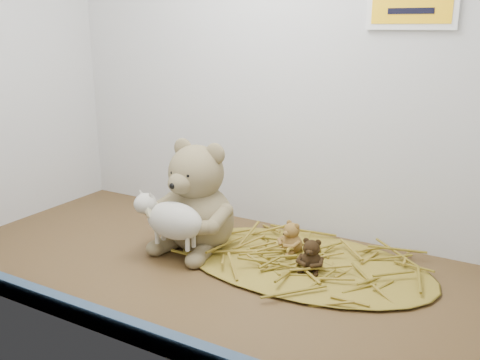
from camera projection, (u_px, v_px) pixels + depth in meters
The scene contains 7 objects.
alcove_shell at pixel (233, 47), 107.30cm from camera, with size 120.40×60.20×90.40cm.
front_rail at pixel (116, 325), 87.90cm from camera, with size 119.28×2.20×3.60cm, color #334562.
straw_bed at pixel (301, 262), 114.07cm from camera, with size 57.46×33.36×1.11cm, color olive.
main_teddy at pixel (198, 196), 119.35cm from camera, with size 20.22×21.34×25.07cm, color #867852, non-canonical shape.
toy_lamb at pixel (175, 221), 112.71cm from camera, with size 17.27×10.54×11.16cm, color beige, non-canonical shape.
mini_teddy_tan at pixel (292, 236), 117.45cm from camera, with size 5.74×6.06×7.12cm, color olive, non-canonical shape.
mini_teddy_brown at pixel (312, 254), 108.42cm from camera, with size 5.65×5.96×7.01cm, color black, non-canonical shape.
Camera 1 is at (56.48, -85.99, 49.22)cm, focal length 40.00 mm.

